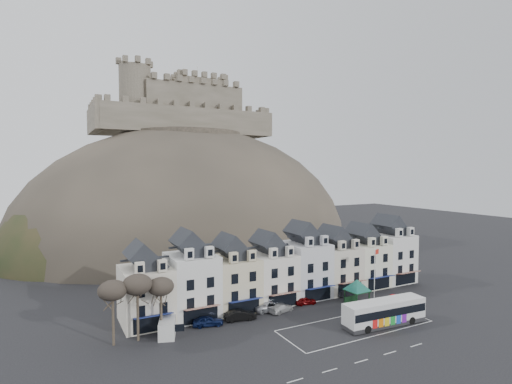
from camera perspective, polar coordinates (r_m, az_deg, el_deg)
ground at (r=58.51m, az=13.35°, el=-18.86°), size 300.00×300.00×0.00m
coach_bay_markings at (r=60.61m, az=14.04°, el=-18.07°), size 22.00×7.50×0.01m
townhouse_terrace at (r=69.18m, az=4.66°, el=-10.67°), size 54.40×9.35×11.80m
castle_hill at (r=117.84m, az=-8.89°, el=-7.45°), size 100.00×76.00×68.00m
castle at (r=123.56m, az=-10.45°, el=11.71°), size 50.20×22.20×22.00m
tree_left_far at (r=53.87m, az=-19.81°, el=-13.16°), size 3.61×3.61×8.24m
tree_left_mid at (r=54.23m, az=-16.60°, el=-12.61°), size 3.78×3.78×8.64m
tree_left_near at (r=55.04m, az=-13.44°, el=-13.07°), size 3.43×3.43×7.84m
bus at (r=61.29m, az=17.86°, el=-15.92°), size 12.78×3.74×3.56m
bus_shelter at (r=68.04m, az=14.24°, el=-12.77°), size 6.62×6.62×4.20m
red_buoy at (r=69.97m, az=19.06°, el=-14.36°), size 1.63×1.63×1.91m
flagpole at (r=69.16m, az=16.63°, el=-10.88°), size 1.27×0.47×9.12m
white_van at (r=57.03m, az=-12.54°, el=-18.27°), size 3.51×5.17×2.17m
planter_west at (r=72.58m, az=18.52°, el=-14.16°), size 0.91×0.62×0.88m
planter_east at (r=73.30m, az=21.82°, el=-13.95°), size 1.26×0.88×1.14m
car_navy at (r=59.07m, az=-6.90°, el=-17.81°), size 4.60×2.67×1.47m
car_black at (r=60.71m, az=-2.27°, el=-17.16°), size 4.85×2.33×1.53m
car_silver at (r=64.37m, az=2.10°, el=-15.95°), size 5.66×3.17×1.52m
car_white at (r=63.98m, az=3.65°, el=-16.21°), size 4.66×2.88×1.26m
car_maroon at (r=67.57m, az=7.03°, el=-15.16°), size 3.82×2.01×1.24m
car_charcoal at (r=72.74m, az=12.83°, el=-13.86°), size 3.97×1.89×1.26m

